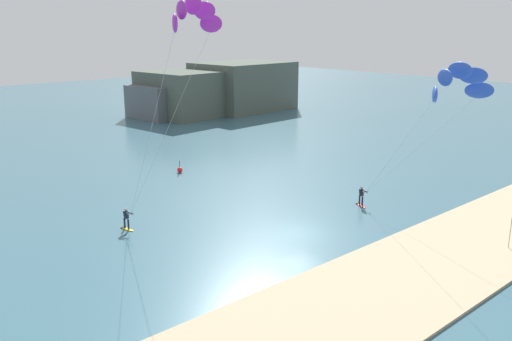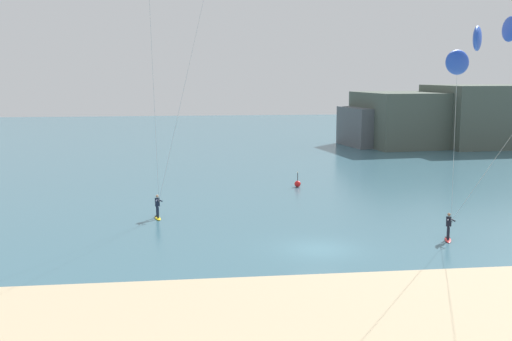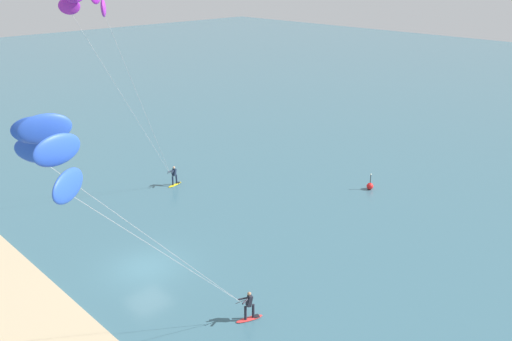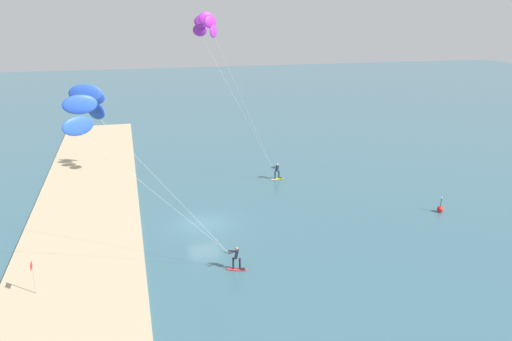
# 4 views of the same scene
# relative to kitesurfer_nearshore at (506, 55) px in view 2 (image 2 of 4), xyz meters

# --- Properties ---
(ground_plane) EXTENTS (240.00, 240.00, 0.00)m
(ground_plane) POSITION_rel_kitesurfer_nearshore_xyz_m (-6.68, 7.26, -10.73)
(ground_plane) COLOR #386070
(sand_strip) EXTENTS (80.00, 8.91, 0.16)m
(sand_strip) POSITION_rel_kitesurfer_nearshore_xyz_m (-6.68, -2.09, -10.65)
(sand_strip) COLOR tan
(sand_strip) RESTS_ON ground
(kitesurfer_nearshore) EXTENTS (5.90, 10.60, 12.42)m
(kitesurfer_nearshore) POSITION_rel_kitesurfer_nearshore_xyz_m (0.00, 0.00, 0.00)
(kitesurfer_nearshore) COLOR red
(kitesurfer_nearshore) RESTS_ON ground
(marker_buoy) EXTENTS (0.56, 0.56, 1.38)m
(marker_buoy) POSITION_rel_kitesurfer_nearshore_xyz_m (-4.02, 27.30, -10.43)
(marker_buoy) COLOR red
(marker_buoy) RESTS_ON ground
(distant_headland) EXTENTS (29.13, 15.04, 8.44)m
(distant_headland) POSITION_rel_kitesurfer_nearshore_xyz_m (22.91, 57.42, -7.01)
(distant_headland) COLOR #565B60
(distant_headland) RESTS_ON ground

